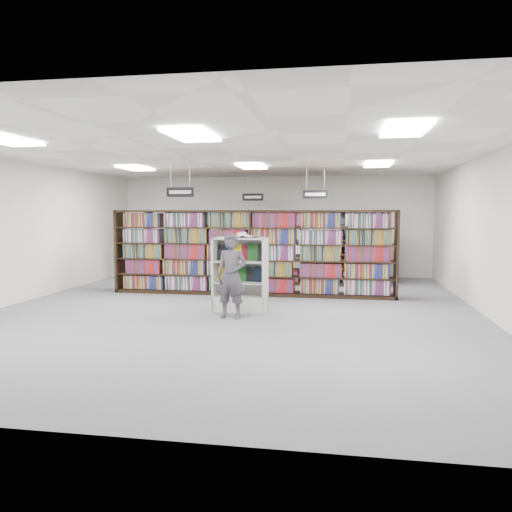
% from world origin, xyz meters
% --- Properties ---
extents(floor, '(12.00, 12.00, 0.00)m').
position_xyz_m(floor, '(0.00, 0.00, 0.00)').
color(floor, '#55555A').
rests_on(floor, ground).
extents(ceiling, '(10.00, 12.00, 0.10)m').
position_xyz_m(ceiling, '(0.00, 0.00, 3.20)').
color(ceiling, white).
rests_on(ceiling, wall_back).
extents(wall_back, '(10.00, 0.10, 3.20)m').
position_xyz_m(wall_back, '(0.00, 6.00, 1.60)').
color(wall_back, silver).
rests_on(wall_back, ground).
extents(wall_front, '(10.00, 0.10, 3.20)m').
position_xyz_m(wall_front, '(0.00, -6.00, 1.60)').
color(wall_front, silver).
rests_on(wall_front, ground).
extents(wall_left, '(0.10, 12.00, 3.20)m').
position_xyz_m(wall_left, '(-5.00, 0.00, 1.60)').
color(wall_left, silver).
rests_on(wall_left, ground).
extents(wall_right, '(0.10, 12.00, 3.20)m').
position_xyz_m(wall_right, '(5.00, 0.00, 1.60)').
color(wall_right, silver).
rests_on(wall_right, ground).
extents(bookshelf_row_near, '(7.00, 0.60, 2.10)m').
position_xyz_m(bookshelf_row_near, '(0.00, 2.00, 1.05)').
color(bookshelf_row_near, black).
rests_on(bookshelf_row_near, floor).
extents(bookshelf_row_mid, '(7.00, 0.60, 2.10)m').
position_xyz_m(bookshelf_row_mid, '(0.00, 4.00, 1.05)').
color(bookshelf_row_mid, black).
rests_on(bookshelf_row_mid, floor).
extents(bookshelf_row_far, '(7.00, 0.60, 2.10)m').
position_xyz_m(bookshelf_row_far, '(0.00, 5.70, 1.05)').
color(bookshelf_row_far, black).
rests_on(bookshelf_row_far, floor).
extents(aisle_sign_left, '(0.65, 0.02, 0.80)m').
position_xyz_m(aisle_sign_left, '(-1.50, 1.00, 2.53)').
color(aisle_sign_left, '#B2B2B7').
rests_on(aisle_sign_left, ceiling).
extents(aisle_sign_right, '(0.65, 0.02, 0.80)m').
position_xyz_m(aisle_sign_right, '(1.50, 3.00, 2.53)').
color(aisle_sign_right, '#B2B2B7').
rests_on(aisle_sign_right, ceiling).
extents(aisle_sign_center, '(0.65, 0.02, 0.80)m').
position_xyz_m(aisle_sign_center, '(-0.50, 5.00, 2.53)').
color(aisle_sign_center, '#B2B2B7').
rests_on(aisle_sign_center, ceiling).
extents(troffer_front_left, '(0.60, 1.20, 0.04)m').
position_xyz_m(troffer_front_left, '(-3.00, -3.00, 3.16)').
color(troffer_front_left, white).
rests_on(troffer_front_left, ceiling).
extents(troffer_front_center, '(0.60, 1.20, 0.04)m').
position_xyz_m(troffer_front_center, '(0.00, -3.00, 3.16)').
color(troffer_front_center, white).
rests_on(troffer_front_center, ceiling).
extents(troffer_front_right, '(0.60, 1.20, 0.04)m').
position_xyz_m(troffer_front_right, '(3.00, -3.00, 3.16)').
color(troffer_front_right, white).
rests_on(troffer_front_right, ceiling).
extents(troffer_back_left, '(0.60, 1.20, 0.04)m').
position_xyz_m(troffer_back_left, '(-3.00, 2.00, 3.16)').
color(troffer_back_left, white).
rests_on(troffer_back_left, ceiling).
extents(troffer_back_center, '(0.60, 1.20, 0.04)m').
position_xyz_m(troffer_back_center, '(0.00, 2.00, 3.16)').
color(troffer_back_center, white).
rests_on(troffer_back_center, ceiling).
extents(troffer_back_right, '(0.60, 1.20, 0.04)m').
position_xyz_m(troffer_back_right, '(3.00, 2.00, 3.16)').
color(troffer_back_right, white).
rests_on(troffer_back_right, ceiling).
extents(endcap_display, '(1.11, 0.58, 1.53)m').
position_xyz_m(endcap_display, '(0.13, -0.04, 0.51)').
color(endcap_display, silver).
rests_on(endcap_display, floor).
extents(open_book, '(0.74, 0.50, 0.13)m').
position_xyz_m(open_book, '(0.17, -0.06, 1.56)').
color(open_book, black).
rests_on(open_book, endcap_display).
extents(shopper, '(0.63, 0.45, 1.64)m').
position_xyz_m(shopper, '(0.09, -0.80, 0.82)').
color(shopper, '#46414A').
rests_on(shopper, floor).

